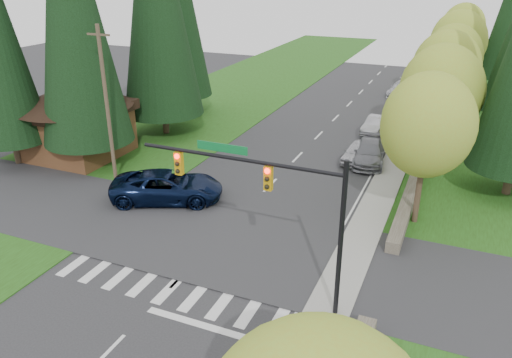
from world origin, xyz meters
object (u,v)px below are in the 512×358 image
Objects in this scene: parked_car_b at (369,153)px; parked_car_e at (401,89)px; suv_navy at (167,186)px; parked_car_c at (376,125)px; parked_car_d at (404,106)px; parked_car_a at (357,152)px.

parked_car_b is 21.01m from parked_car_e.
suv_navy is 1.27× the size of parked_car_b.
suv_navy is at bearing -99.65° from parked_car_e.
parked_car_c reaches higher than parked_car_d.
suv_navy is 1.65× the size of parked_car_a.
parked_car_a is at bearing -100.12° from parked_car_d.
parked_car_b reaches higher than parked_car_c.
parked_car_b is 1.23× the size of parked_car_c.
parked_car_d is 0.78× the size of parked_car_e.
parked_car_b is at bearing -76.49° from parked_car_c.
suv_navy is 1.26× the size of parked_car_e.
parked_car_b reaches higher than parked_car_d.
parked_car_c is (9.08, 18.00, -0.22)m from suv_navy.
parked_car_e is (0.12, 21.05, 0.08)m from parked_car_a.
parked_car_e reaches higher than parked_car_c.
parked_car_b is 14.01m from parked_car_d.
parked_car_d reaches higher than parked_car_a.
parked_car_e reaches higher than parked_car_b.
parked_car_b is (9.94, 11.00, -0.16)m from suv_navy.
parked_car_b is at bearing -65.32° from suv_navy.
parked_car_e is (-1.28, 7.00, 0.07)m from parked_car_d.
parked_car_e is at bearing 93.90° from parked_car_a.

